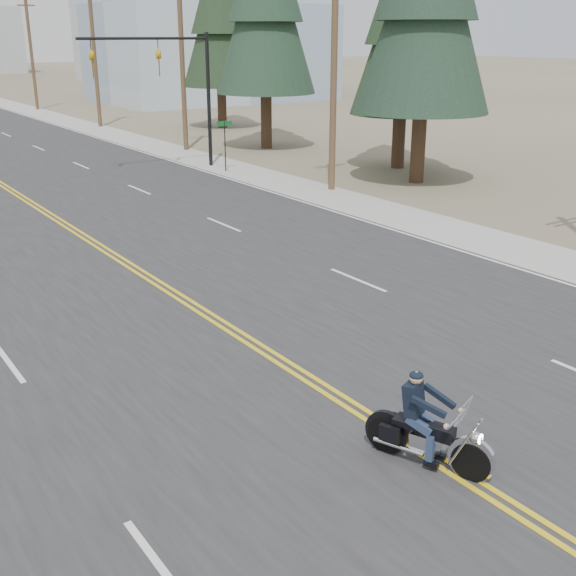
% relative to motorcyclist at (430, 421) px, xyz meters
% --- Properties ---
extents(sidewalk_right, '(3.00, 200.00, 0.01)m').
position_rel_motorcyclist_xyz_m(sidewalk_right, '(11.72, 66.13, -0.83)').
color(sidewalk_right, '#A5A5A0').
rests_on(sidewalk_right, ground).
extents(traffic_mast_right, '(7.10, 0.26, 7.00)m').
position_rel_motorcyclist_xyz_m(traffic_mast_right, '(9.20, 28.13, 4.11)').
color(traffic_mast_right, black).
rests_on(traffic_mast_right, ground).
extents(street_sign, '(0.90, 0.06, 2.62)m').
position_rel_motorcyclist_xyz_m(street_sign, '(11.02, 26.13, 0.97)').
color(street_sign, black).
rests_on(street_sign, ground).
extents(utility_pole_b, '(2.20, 0.30, 11.50)m').
position_rel_motorcyclist_xyz_m(utility_pole_b, '(12.72, 19.13, 5.15)').
color(utility_pole_b, brown).
rests_on(utility_pole_b, ground).
extents(utility_pole_c, '(2.20, 0.30, 11.00)m').
position_rel_motorcyclist_xyz_m(utility_pole_c, '(12.72, 34.13, 4.90)').
color(utility_pole_c, brown).
rests_on(utility_pole_c, ground).
extents(utility_pole_d, '(2.20, 0.30, 11.50)m').
position_rel_motorcyclist_xyz_m(utility_pole_d, '(12.72, 49.13, 5.15)').
color(utility_pole_d, brown).
rests_on(utility_pole_d, ground).
extents(utility_pole_e, '(2.20, 0.30, 11.00)m').
position_rel_motorcyclist_xyz_m(utility_pole_e, '(12.72, 66.13, 4.90)').
color(utility_pole_e, brown).
rests_on(utility_pole_e, ground).
extents(glass_building, '(24.00, 16.00, 20.00)m').
position_rel_motorcyclist_xyz_m(glass_building, '(32.22, 66.13, 9.17)').
color(glass_building, '#9EB5CC').
rests_on(glass_building, ground).
extents(haze_bldg_c, '(16.00, 12.00, 18.00)m').
position_rel_motorcyclist_xyz_m(haze_bldg_c, '(40.22, 106.13, 8.17)').
color(haze_bldg_c, '#B7BCC6').
rests_on(haze_bldg_c, ground).
extents(motorcyclist, '(1.64, 2.32, 1.66)m').
position_rel_motorcyclist_xyz_m(motorcyclist, '(0.00, 0.00, 0.00)').
color(motorcyclist, black).
rests_on(motorcyclist, ground).
extents(conifer_mid, '(5.39, 5.39, 14.37)m').
position_rel_motorcyclist_xyz_m(conifer_mid, '(19.36, 21.85, 7.41)').
color(conifer_mid, '#382619').
rests_on(conifer_mid, ground).
extents(conifer_far, '(5.83, 5.83, 15.62)m').
position_rel_motorcyclist_xyz_m(conifer_far, '(20.49, 43.24, 8.13)').
color(conifer_far, '#382619').
rests_on(conifer_far, ground).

